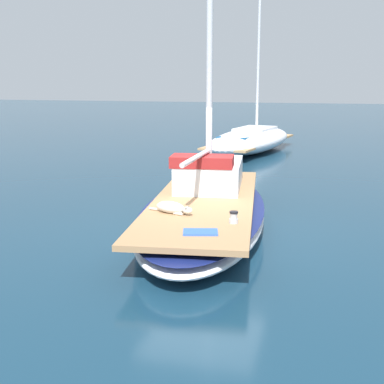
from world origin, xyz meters
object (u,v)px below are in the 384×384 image
(deck_towel, at_px, (200,232))
(coiled_rope, at_px, (169,208))
(dog_white, at_px, (172,208))
(deck_winch, at_px, (234,218))
(sailboat_main, at_px, (204,214))
(moored_boat_far_astern, at_px, (251,139))

(deck_towel, bearing_deg, coiled_rope, 124.69)
(dog_white, distance_m, deck_towel, 1.37)
(deck_winch, distance_m, coiled_rope, 1.53)
(deck_towel, bearing_deg, sailboat_main, 102.03)
(sailboat_main, xyz_separation_m, coiled_rope, (-0.44, -1.06, 0.35))
(coiled_rope, height_order, moored_boat_far_astern, moored_boat_far_astern)
(deck_towel, xyz_separation_m, moored_boat_far_astern, (-1.35, 14.57, -0.13))
(dog_white, distance_m, moored_boat_far_astern, 13.48)
(moored_boat_far_astern, bearing_deg, dog_white, -87.73)
(sailboat_main, distance_m, deck_towel, 2.52)
(sailboat_main, xyz_separation_m, moored_boat_far_astern, (-0.83, 12.14, 0.21))
(deck_winch, distance_m, moored_boat_far_astern, 13.97)
(coiled_rope, distance_m, deck_towel, 1.68)
(deck_winch, xyz_separation_m, moored_boat_far_astern, (-1.76, 13.86, -0.22))
(sailboat_main, distance_m, coiled_rope, 1.19)
(deck_winch, bearing_deg, coiled_rope, 154.16)
(sailboat_main, xyz_separation_m, deck_towel, (0.52, -2.44, 0.34))
(coiled_rope, bearing_deg, deck_towel, -55.31)
(dog_white, relative_size, deck_winch, 4.45)
(moored_boat_far_astern, bearing_deg, deck_towel, -84.72)
(sailboat_main, relative_size, moored_boat_far_astern, 0.94)
(sailboat_main, relative_size, deck_winch, 35.66)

